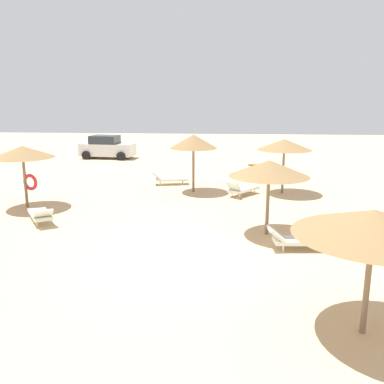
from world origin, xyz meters
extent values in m
plane|color=#D1B284|center=(0.00, 0.00, 0.00)|extent=(80.00, 80.00, 0.00)
cylinder|color=#75604C|center=(2.61, 2.04, 1.05)|extent=(0.12, 0.12, 2.10)
cone|color=olive|center=(2.61, 2.04, 2.27)|extent=(2.65, 2.65, 0.53)
cylinder|color=#75604C|center=(-7.11, 4.77, 1.11)|extent=(0.12, 0.12, 2.21)
cone|color=olive|center=(-7.11, 4.77, 2.35)|extent=(2.59, 2.59, 0.49)
torus|color=red|center=(-6.89, 4.77, 1.08)|extent=(0.71, 0.33, 0.70)
cylinder|color=#75604C|center=(3.97, 8.18, 1.10)|extent=(0.12, 0.12, 2.20)
cone|color=olive|center=(3.97, 8.18, 2.36)|extent=(2.59, 2.59, 0.51)
cylinder|color=#75604C|center=(-0.33, 8.20, 1.12)|extent=(0.12, 0.12, 2.24)
cone|color=olive|center=(-0.33, 8.20, 2.47)|extent=(2.31, 2.31, 0.66)
cylinder|color=#75604C|center=(3.91, -3.81, 1.06)|extent=(0.12, 0.12, 2.13)
cone|color=olive|center=(3.91, -3.81, 2.28)|extent=(3.00, 3.00, 0.50)
cube|color=silver|center=(3.53, 0.69, 0.28)|extent=(1.74, 0.76, 0.12)
cube|color=silver|center=(2.73, 0.63, 0.51)|extent=(0.53, 0.67, 0.40)
cylinder|color=silver|center=(2.95, 0.43, 0.11)|extent=(0.06, 0.06, 0.22)
cylinder|color=silver|center=(2.91, 0.87, 0.11)|extent=(0.06, 0.06, 0.22)
cylinder|color=silver|center=(4.14, 0.51, 0.11)|extent=(0.06, 0.06, 0.22)
cylinder|color=silver|center=(4.11, 0.95, 0.11)|extent=(0.06, 0.06, 0.22)
cube|color=silver|center=(-5.69, 2.87, 0.28)|extent=(1.48, 1.77, 0.12)
cube|color=silver|center=(-5.24, 2.20, 0.51)|extent=(0.80, 0.76, 0.39)
cylinder|color=silver|center=(-5.17, 2.49, 0.11)|extent=(0.06, 0.06, 0.22)
cylinder|color=silver|center=(-5.54, 2.24, 0.11)|extent=(0.06, 0.06, 0.22)
cylinder|color=silver|center=(-5.84, 3.49, 0.11)|extent=(0.06, 0.06, 0.22)
cylinder|color=silver|center=(-6.20, 3.24, 0.11)|extent=(0.06, 0.06, 0.22)
cube|color=silver|center=(2.10, 7.68, 0.28)|extent=(1.57, 1.72, 0.12)
cube|color=silver|center=(1.60, 7.05, 0.56)|extent=(0.75, 0.71, 0.49)
cylinder|color=silver|center=(1.89, 7.07, 0.11)|extent=(0.06, 0.06, 0.22)
cylinder|color=silver|center=(1.55, 7.35, 0.11)|extent=(0.06, 0.06, 0.22)
cylinder|color=silver|center=(2.65, 8.00, 0.11)|extent=(0.06, 0.06, 0.22)
cylinder|color=silver|center=(2.31, 8.28, 0.11)|extent=(0.06, 0.06, 0.22)
cube|color=silver|center=(-1.60, 9.81, 0.28)|extent=(1.79, 0.95, 0.12)
cube|color=silver|center=(-2.39, 9.66, 0.51)|extent=(0.59, 0.72, 0.41)
cylinder|color=silver|center=(-2.15, 9.48, 0.11)|extent=(0.06, 0.06, 0.22)
cylinder|color=silver|center=(-2.23, 9.91, 0.11)|extent=(0.06, 0.06, 0.22)
cylinder|color=silver|center=(-0.97, 9.71, 0.11)|extent=(0.06, 0.06, 0.22)
cylinder|color=silver|center=(-1.05, 10.14, 0.11)|extent=(0.06, 0.06, 0.22)
cube|color=brown|center=(3.42, 13.73, 0.45)|extent=(1.55, 0.66, 0.08)
cube|color=brown|center=(2.88, 13.83, 0.21)|extent=(0.18, 0.38, 0.41)
cube|color=brown|center=(3.96, 13.63, 0.21)|extent=(0.18, 0.38, 0.41)
cube|color=silver|center=(-7.59, 18.83, 0.67)|extent=(4.14, 2.08, 0.90)
cube|color=#262D38|center=(-7.79, 18.85, 1.42)|extent=(2.14, 1.74, 0.60)
cylinder|color=black|center=(-6.16, 19.58, 0.32)|extent=(0.66, 0.28, 0.64)
cylinder|color=black|center=(-6.33, 17.83, 0.32)|extent=(0.66, 0.28, 0.64)
cylinder|color=black|center=(-8.85, 19.84, 0.32)|extent=(0.66, 0.28, 0.64)
cylinder|color=black|center=(-9.02, 18.09, 0.32)|extent=(0.66, 0.28, 0.64)
camera|label=1|loc=(1.09, -11.29, 4.56)|focal=38.21mm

